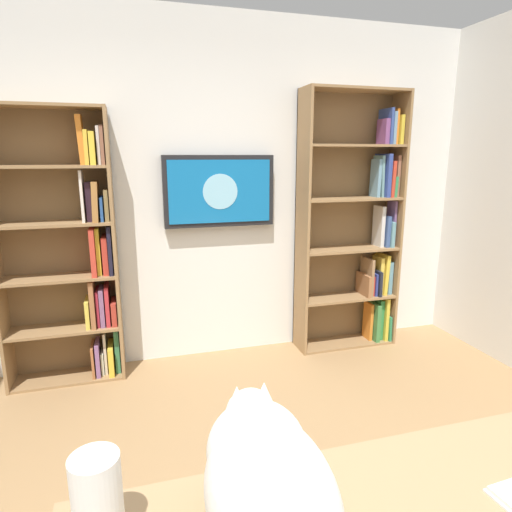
% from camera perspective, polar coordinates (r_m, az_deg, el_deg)
% --- Properties ---
extents(wall_back, '(4.52, 0.06, 2.70)m').
position_cam_1_polar(wall_back, '(3.53, -5.94, 8.18)').
color(wall_back, silver).
rests_on(wall_back, ground).
extents(bookshelf_left, '(0.87, 0.28, 2.16)m').
position_cam_1_polar(bookshelf_left, '(3.85, 13.32, 3.26)').
color(bookshelf_left, '#937047').
rests_on(bookshelf_left, ground).
extents(bookshelf_right, '(0.81, 0.28, 1.97)m').
position_cam_1_polar(bookshelf_right, '(3.40, -22.84, 0.21)').
color(bookshelf_right, '#937047').
rests_on(bookshelf_right, ground).
extents(wall_mounted_tv, '(0.87, 0.07, 0.55)m').
position_cam_1_polar(wall_mounted_tv, '(3.46, -4.80, 8.42)').
color(wall_mounted_tv, black).
extents(cat, '(0.28, 0.58, 0.33)m').
position_cam_1_polar(cat, '(1.09, 1.28, -27.26)').
color(cat, white).
rests_on(cat, desk).
extents(paper_towel_roll, '(0.11, 0.11, 0.24)m').
position_cam_1_polar(paper_towel_roll, '(1.16, -19.94, -28.19)').
color(paper_towel_roll, white).
rests_on(paper_towel_roll, desk).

